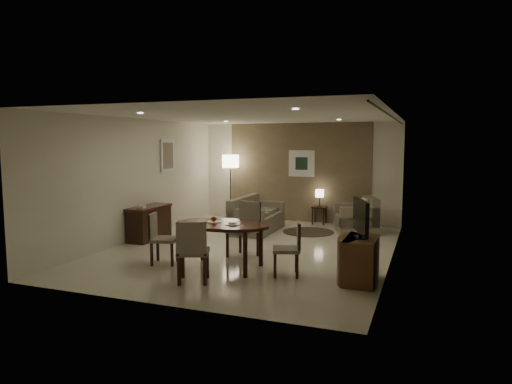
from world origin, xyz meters
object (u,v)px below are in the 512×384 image
at_px(console_desk, 149,223).
at_px(side_table, 319,215).
at_px(tv_cabinet, 361,260).
at_px(floor_lamp, 231,187).
at_px(chair_near, 193,251).
at_px(chair_left, 164,239).
at_px(dining_table, 222,246).
at_px(armchair, 356,215).
at_px(chair_right, 286,249).
at_px(chair_far, 243,230).
at_px(sofa, 257,214).

xyz_separation_m(console_desk, side_table, (3.15, 3.25, -0.14)).
bearing_deg(tv_cabinet, floor_lamp, 132.92).
height_order(chair_near, chair_left, chair_near).
xyz_separation_m(console_desk, dining_table, (2.53, -1.57, 0.02)).
distance_m(side_table, floor_lamp, 2.60).
bearing_deg(armchair, tv_cabinet, -11.29).
height_order(dining_table, chair_right, chair_right).
relative_size(chair_left, floor_lamp, 0.50).
bearing_deg(tv_cabinet, chair_far, 161.15).
xyz_separation_m(chair_far, chair_left, (-1.13, -0.96, -0.06)).
distance_m(chair_near, chair_right, 1.52).
xyz_separation_m(chair_left, side_table, (1.71, 4.92, -0.22)).
height_order(console_desk, dining_table, dining_table).
bearing_deg(armchair, chair_right, -28.50).
relative_size(tv_cabinet, chair_right, 1.01).
height_order(chair_left, sofa, chair_left).
relative_size(dining_table, floor_lamp, 0.92).
xyz_separation_m(sofa, side_table, (1.21, 1.52, -0.18)).
bearing_deg(sofa, dining_table, -170.18).
distance_m(tv_cabinet, floor_lamp, 6.26).
bearing_deg(chair_far, chair_near, -80.84).
distance_m(chair_near, side_table, 5.73).
relative_size(chair_left, sofa, 0.51).
relative_size(console_desk, chair_far, 1.15).
height_order(console_desk, sofa, sofa).
relative_size(tv_cabinet, armchair, 0.93).
bearing_deg(armchair, chair_far, -48.89).
xyz_separation_m(console_desk, chair_right, (3.69, -1.58, 0.07)).
height_order(dining_table, chair_far, chair_far).
bearing_deg(chair_near, chair_right, -167.92).
relative_size(chair_left, armchair, 0.95).
bearing_deg(floor_lamp, chair_near, -71.98).
bearing_deg(armchair, chair_near, -41.12).
distance_m(chair_left, armchair, 4.96).
xyz_separation_m(chair_far, side_table, (0.59, 3.95, -0.28)).
relative_size(tv_cabinet, floor_lamp, 0.49).
distance_m(chair_right, floor_lamp, 5.57).
bearing_deg(chair_near, floor_lamp, -93.91).
distance_m(chair_far, armchair, 3.55).
distance_m(dining_table, floor_lamp, 5.03).
height_order(chair_left, side_table, chair_left).
bearing_deg(dining_table, chair_right, -0.42).
bearing_deg(chair_far, tv_cabinet, -5.48).
distance_m(sofa, side_table, 1.95).
distance_m(chair_near, chair_far, 1.73).
xyz_separation_m(dining_table, floor_lamp, (-1.89, 4.64, 0.52)).
height_order(chair_left, chair_right, chair_left).
height_order(dining_table, side_table, dining_table).
distance_m(tv_cabinet, chair_near, 2.63).
bearing_deg(floor_lamp, sofa, -45.83).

